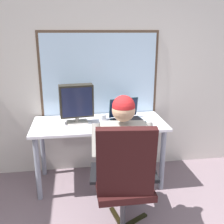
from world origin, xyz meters
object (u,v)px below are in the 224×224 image
(person_seated, at_px, (122,156))
(wine_glass, at_px, (103,119))
(office_chair, at_px, (124,177))
(laptop, at_px, (126,115))
(crt_monitor, at_px, (76,102))
(desk, at_px, (99,131))

(person_seated, distance_m, wine_glass, 0.57)
(office_chair, bearing_deg, laptop, 78.24)
(office_chair, bearing_deg, wine_glass, 96.19)
(crt_monitor, bearing_deg, desk, -6.39)
(person_seated, distance_m, laptop, 0.78)
(laptop, height_order, wine_glass, laptop)
(desk, xyz_separation_m, wine_glass, (0.02, -0.16, 0.20))
(office_chair, relative_size, crt_monitor, 2.48)
(desk, bearing_deg, laptop, 9.29)
(desk, relative_size, office_chair, 1.38)
(crt_monitor, distance_m, wine_glass, 0.36)
(office_chair, height_order, wine_glass, office_chair)
(desk, xyz_separation_m, person_seated, (0.14, -0.69, 0.02))
(laptop, bearing_deg, crt_monitor, -177.50)
(crt_monitor, xyz_separation_m, laptop, (0.56, 0.02, -0.18))
(desk, xyz_separation_m, laptop, (0.32, 0.05, 0.17))
(crt_monitor, relative_size, laptop, 1.08)
(office_chair, xyz_separation_m, crt_monitor, (-0.36, 0.98, 0.39))
(crt_monitor, bearing_deg, laptop, 2.50)
(desk, bearing_deg, wine_glass, -81.37)
(desk, distance_m, wine_glass, 0.26)
(desk, bearing_deg, person_seated, -78.86)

